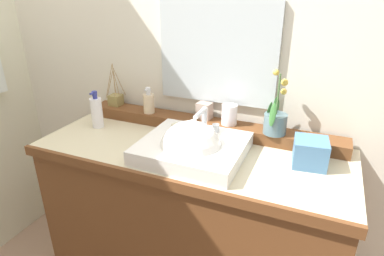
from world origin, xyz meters
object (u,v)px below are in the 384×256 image
Objects in this scene: soap_bar at (178,126)px; soap_dispenser at (149,103)px; reed_diffuser at (116,99)px; lotion_bottle at (97,112)px; tissue_box at (310,152)px; tumbler_cup at (229,115)px; potted_plant at (275,120)px; trinket_box at (204,111)px; sink_basin at (192,151)px.

soap_dispenser is (-0.23, 0.14, 0.04)m from soap_bar.
reed_diffuser reaches higher than lotion_bottle.
tissue_box is (1.05, -0.17, -0.04)m from reed_diffuser.
soap_dispenser is 0.23m from reed_diffuser.
tumbler_cup is 0.75× the size of tissue_box.
soap_bar is 0.27m from soap_dispenser.
lotion_bottle is (-0.65, -0.17, -0.02)m from tumbler_cup.
reed_diffuser is at bearing 177.75° from potted_plant.
reed_diffuser is 0.53m from trinket_box.
trinket_box is (-0.06, 0.30, 0.07)m from sink_basin.
lotion_bottle is at bearing -165.62° from tumbler_cup.
lotion_bottle reaches higher than tissue_box.
sink_basin is at bearing -106.34° from tumbler_cup.
reed_diffuser reaches higher than trinket_box.
potted_plant is at bearing 1.58° from trinket_box.
reed_diffuser reaches higher than sink_basin.
lotion_bottle is at bearing -85.95° from reed_diffuser.
soap_dispenser is at bearing -164.21° from trinket_box.
soap_dispenser reaches higher than soap_bar.
trinket_box is at bearing 70.42° from soap_bar.
tissue_box is at bearing 14.75° from sink_basin.
soap_dispenser is 0.72× the size of lotion_bottle.
reed_diffuser is at bearing 153.64° from sink_basin.
potted_plant is 0.22m from tumbler_cup.
lotion_bottle reaches higher than sink_basin.
sink_basin is 0.48m from tissue_box.
tissue_box is at bearing 0.94° from lotion_bottle.
tissue_box reaches higher than soap_bar.
soap_bar is 0.19m from trinket_box.
potted_plant reaches higher than soap_bar.
reed_diffuser is 1.80× the size of tissue_box.
tumbler_cup is 0.66m from reed_diffuser.
tumbler_cup is at bearing 73.66° from sink_basin.
soap_bar is (-0.12, 0.12, 0.05)m from sink_basin.
lotion_bottle reaches higher than soap_bar.
soap_dispenser reaches higher than tumbler_cup.
soap_dispenser is (-0.65, 0.00, -0.01)m from potted_plant.
tumbler_cup is 1.20× the size of trinket_box.
reed_diffuser reaches higher than soap_dispenser.
potted_plant reaches higher than lotion_bottle.
lotion_bottle is 1.47× the size of tissue_box.
reed_diffuser is at bearing 171.00° from tissue_box.
soap_bar is 0.37× the size of lotion_bottle.
potted_plant reaches higher than tumbler_cup.
trinket_box is at bearing 20.29° from lotion_bottle.
sink_basin is at bearing -139.62° from potted_plant.
tumbler_cup is at bearing 37.66° from soap_bar.
soap_bar is 0.45m from lotion_bottle.
lotion_bottle is 1.04m from tissue_box.
soap_dispenser reaches higher than lotion_bottle.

